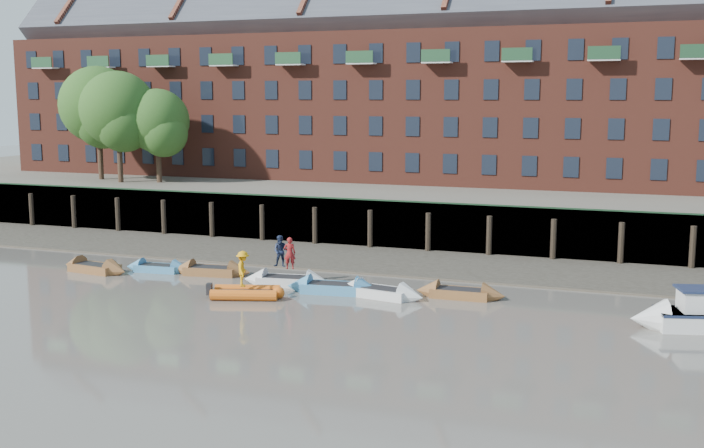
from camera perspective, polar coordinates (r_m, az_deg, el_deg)
The scene contains 19 objects.
ground at distance 34.92m, azimuth -7.16°, elevation -8.03°, with size 220.00×220.00×0.00m, color #635D56.
foreshore at distance 51.11m, azimuth 2.03°, elevation -2.56°, with size 110.00×8.00×0.50m, color #3D382F.
mud_band at distance 47.96m, azimuth 0.78°, elevation -3.32°, with size 110.00×1.60×0.10m, color #4C4336.
river_wall at distance 54.96m, azimuth 3.44°, elevation -0.08°, with size 110.00×1.23×3.30m.
bank_terrace at distance 68.00m, azimuth 6.70°, elevation 1.60°, with size 110.00×28.00×3.20m, color #5E594D.
apartment_terrace at distance 68.50m, azimuth 7.07°, elevation 11.05°, with size 80.60×15.56×20.98m.
tree_cluster at distance 70.24m, azimuth -15.92°, elevation 7.61°, with size 11.76×7.74×9.40m.
rowboat_0 at distance 50.09m, azimuth -17.40°, elevation -2.92°, with size 4.79×1.99×1.35m.
rowboat_1 at distance 49.24m, azimuth -13.28°, elevation -2.99°, with size 4.15×1.56×1.18m.
rowboat_2 at distance 47.75m, azimuth -9.71°, elevation -3.20°, with size 4.79×1.95×1.35m.
rowboat_3 at distance 44.62m, azimuth -4.56°, elevation -3.94°, with size 4.95×2.05×1.39m.
rowboat_4 at distance 42.83m, azimuth -1.33°, elevation -4.45°, with size 5.09×2.04×1.44m.
rowboat_5 at distance 41.95m, azimuth 1.98°, elevation -4.75°, with size 4.93×2.19×1.38m.
rowboat_6 at distance 42.14m, azimuth 7.50°, elevation -4.77°, with size 4.59×1.46×1.32m.
rib_tender at distance 42.07m, azimuth -7.17°, elevation -4.73°, with size 3.76×2.63×0.63m.
motor_launch at distance 39.08m, azimuth 22.29°, elevation -5.90°, with size 5.99×3.25×2.35m.
person_rower_a at distance 44.12m, azimuth -4.34°, elevation -2.02°, with size 0.63×0.41×1.73m, color maroon.
person_rower_b at distance 44.68m, azimuth -4.95°, elevation -1.89°, with size 0.84×0.66×1.73m, color #19233F.
person_rib_crew at distance 41.86m, azimuth -7.56°, elevation -3.09°, with size 1.17×0.67×1.81m, color orange.
Camera 1 is at (15.33, -29.71, 10.09)m, focal length 42.00 mm.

